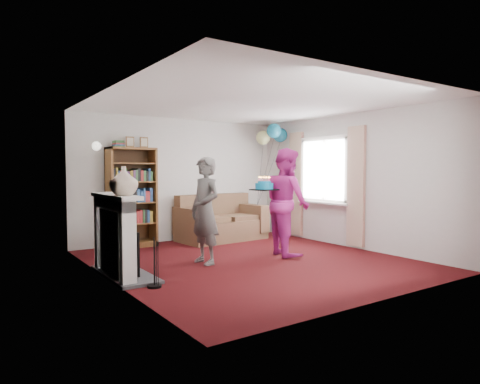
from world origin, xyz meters
TOP-DOWN VIEW (x-y plane):
  - ground at (0.00, 0.00)m, footprint 5.00×5.00m
  - wall_back at (0.00, 2.51)m, footprint 4.50×0.02m
  - wall_left at (-2.26, 0.00)m, footprint 0.02×5.00m
  - wall_right at (2.26, 0.00)m, footprint 0.02×5.00m
  - ceiling at (0.00, 0.00)m, footprint 4.50×5.00m
  - fireplace at (-2.09, 0.19)m, footprint 0.55×1.80m
  - window_bay at (2.21, 0.60)m, footprint 0.14×2.02m
  - wall_sconce at (-1.75, 2.36)m, footprint 0.16×0.23m
  - bookcase at (-1.14, 2.30)m, footprint 0.88×0.42m
  - sofa at (0.68, 2.07)m, footprint 1.77×0.94m
  - wicker_basket at (-1.76, 1.60)m, footprint 0.44×0.44m
  - person_striped at (-0.71, 0.25)m, footprint 0.45×0.64m
  - person_magenta at (0.78, 0.06)m, footprint 0.89×1.03m
  - birthday_cake at (0.32, 0.08)m, footprint 0.36×0.36m
  - balloons at (1.90, 1.87)m, footprint 0.84×0.70m
  - mantel_vase at (-2.12, -0.15)m, footprint 0.43×0.43m

SIDE VIEW (x-z plane):
  - ground at x=0.00m, z-range 0.00..0.00m
  - wicker_basket at x=-1.76m, z-range -0.02..0.37m
  - sofa at x=0.68m, z-range -0.12..0.82m
  - fireplace at x=-2.09m, z-range -0.05..1.07m
  - person_striped at x=-0.71m, z-range 0.00..1.65m
  - person_magenta at x=0.78m, z-range 0.00..1.82m
  - bookcase at x=-1.14m, z-range -0.12..1.96m
  - birthday_cake at x=0.32m, z-range 1.07..1.30m
  - window_bay at x=2.21m, z-range 0.10..2.30m
  - wall_back at x=0.00m, z-range 0.00..2.50m
  - wall_left at x=-2.26m, z-range 0.00..2.50m
  - wall_right at x=2.26m, z-range 0.00..2.50m
  - mantel_vase at x=-2.12m, z-range 1.12..1.50m
  - wall_sconce at x=-1.75m, z-range 1.80..1.96m
  - balloons at x=1.90m, z-range 1.34..3.10m
  - ceiling at x=0.00m, z-range 2.50..2.51m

